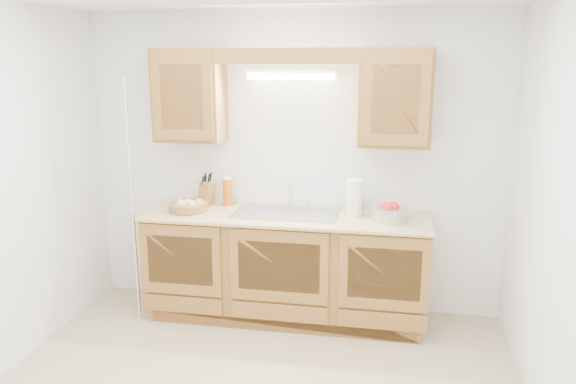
% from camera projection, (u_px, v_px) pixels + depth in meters
% --- Properties ---
extents(room, '(3.52, 3.50, 2.50)m').
position_uv_depth(room, '(249.00, 210.00, 3.31)').
color(room, tan).
rests_on(room, ground).
extents(base_cabinets, '(2.20, 0.60, 0.86)m').
position_uv_depth(base_cabinets, '(286.00, 267.00, 4.64)').
color(base_cabinets, brown).
rests_on(base_cabinets, ground).
extents(countertop, '(2.30, 0.63, 0.04)m').
position_uv_depth(countertop, '(286.00, 216.00, 4.53)').
color(countertop, tan).
rests_on(countertop, base_cabinets).
extents(upper_cabinet_left, '(0.55, 0.33, 0.75)m').
position_uv_depth(upper_cabinet_left, '(190.00, 95.00, 4.60)').
color(upper_cabinet_left, brown).
rests_on(upper_cabinet_left, room).
extents(upper_cabinet_right, '(0.55, 0.33, 0.75)m').
position_uv_depth(upper_cabinet_right, '(396.00, 98.00, 4.30)').
color(upper_cabinet_right, brown).
rests_on(upper_cabinet_right, room).
extents(valance, '(2.20, 0.05, 0.12)m').
position_uv_depth(valance, '(286.00, 56.00, 4.24)').
color(valance, brown).
rests_on(valance, room).
extents(fluorescent_fixture, '(0.76, 0.08, 0.08)m').
position_uv_depth(fluorescent_fixture, '(291.00, 74.00, 4.49)').
color(fluorescent_fixture, white).
rests_on(fluorescent_fixture, room).
extents(sink, '(0.84, 0.46, 0.36)m').
position_uv_depth(sink, '(286.00, 222.00, 4.56)').
color(sink, '#9E9EA3').
rests_on(sink, countertop).
extents(wire_shelf_pole, '(0.03, 0.03, 2.00)m').
position_uv_depth(wire_shelf_pole, '(132.00, 203.00, 4.47)').
color(wire_shelf_pole, silver).
rests_on(wire_shelf_pole, ground).
extents(outlet_plate, '(0.08, 0.01, 0.12)m').
position_uv_depth(outlet_plate, '(407.00, 180.00, 4.59)').
color(outlet_plate, white).
rests_on(outlet_plate, room).
extents(fruit_basket, '(0.33, 0.33, 0.10)m').
position_uv_depth(fruit_basket, '(189.00, 206.00, 4.60)').
color(fruit_basket, olive).
rests_on(fruit_basket, countertop).
extents(knife_block, '(0.14, 0.18, 0.29)m').
position_uv_depth(knife_block, '(207.00, 193.00, 4.79)').
color(knife_block, brown).
rests_on(knife_block, countertop).
extents(orange_canister, '(0.10, 0.10, 0.24)m').
position_uv_depth(orange_canister, '(228.00, 191.00, 4.77)').
color(orange_canister, '#D0560B').
rests_on(orange_canister, countertop).
extents(soap_bottle, '(0.08, 0.08, 0.17)m').
position_uv_depth(soap_bottle, '(355.00, 199.00, 4.65)').
color(soap_bottle, '#2981CE').
rests_on(soap_bottle, countertop).
extents(sponge, '(0.11, 0.08, 0.02)m').
position_uv_depth(sponge, '(230.00, 202.00, 4.86)').
color(sponge, '#CC333F').
rests_on(sponge, countertop).
extents(paper_towel, '(0.17, 0.17, 0.34)m').
position_uv_depth(paper_towel, '(354.00, 197.00, 4.47)').
color(paper_towel, silver).
rests_on(paper_towel, countertop).
extents(apple_bowl, '(0.34, 0.34, 0.15)m').
position_uv_depth(apple_bowl, '(389.00, 212.00, 4.33)').
color(apple_bowl, silver).
rests_on(apple_bowl, countertop).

